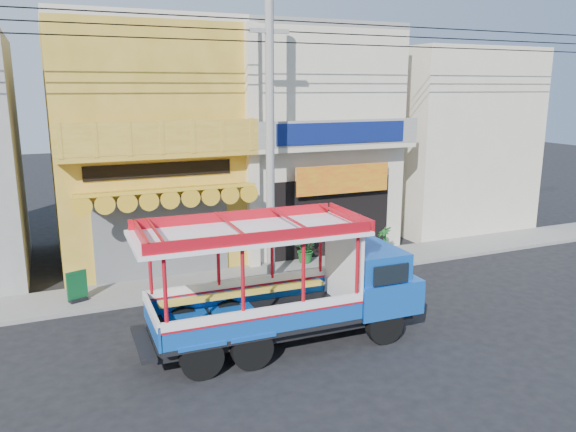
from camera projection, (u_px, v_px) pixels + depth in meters
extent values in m
plane|color=black|center=(351.00, 316.00, 15.13)|extent=(90.00, 90.00, 0.00)
cube|color=slate|center=(291.00, 271.00, 18.69)|extent=(30.00, 2.00, 0.12)
cube|color=#AB9226|center=(142.00, 146.00, 19.84)|extent=(6.00, 6.00, 8.00)
cube|color=#595B5E|center=(163.00, 237.00, 17.72)|extent=(4.20, 0.10, 2.60)
cube|color=#C48A17|center=(165.00, 190.00, 16.70)|extent=(5.20, 1.50, 0.31)
cube|color=#AB9226|center=(161.00, 155.00, 16.83)|extent=(6.00, 0.70, 0.18)
cube|color=#AB9226|center=(162.00, 137.00, 16.44)|extent=(6.00, 0.12, 0.95)
cube|color=black|center=(160.00, 170.00, 17.23)|extent=(4.50, 0.04, 0.45)
cube|color=beige|center=(135.00, 24.00, 18.92)|extent=(6.00, 6.00, 0.24)
cube|color=beige|center=(297.00, 140.00, 22.17)|extent=(6.00, 6.00, 8.00)
cube|color=black|center=(331.00, 217.00, 20.02)|extent=(4.60, 0.12, 2.80)
cube|color=gold|center=(343.00, 179.00, 19.58)|extent=(3.60, 0.05, 1.00)
cube|color=beige|center=(337.00, 147.00, 19.16)|extent=(6.00, 0.70, 0.18)
cube|color=gray|center=(342.00, 133.00, 18.78)|extent=(6.00, 0.12, 0.85)
cube|color=navy|center=(343.00, 133.00, 18.72)|extent=(4.80, 0.06, 0.70)
cube|color=gray|center=(297.00, 31.00, 21.24)|extent=(6.00, 6.00, 0.24)
cube|color=beige|center=(253.00, 151.00, 18.19)|extent=(0.35, 0.30, 8.00)
cube|color=beige|center=(440.00, 139.00, 24.92)|extent=(6.00, 6.00, 7.60)
cylinder|color=gray|center=(270.00, 140.00, 16.69)|extent=(0.26, 0.26, 9.00)
cube|color=gray|center=(269.00, 31.00, 15.99)|extent=(1.20, 0.12, 0.12)
cylinder|color=black|center=(301.00, 43.00, 16.45)|extent=(28.00, 0.04, 0.04)
cylinder|color=black|center=(301.00, 32.00, 16.38)|extent=(28.00, 0.04, 0.04)
cylinder|color=black|center=(301.00, 21.00, 16.31)|extent=(28.00, 0.04, 0.04)
cylinder|color=black|center=(384.00, 325.00, 13.45)|extent=(0.94, 0.28, 0.93)
cylinder|color=black|center=(349.00, 300.00, 15.05)|extent=(0.94, 0.28, 0.93)
cylinder|color=black|center=(252.00, 349.00, 12.22)|extent=(0.94, 0.28, 0.93)
cylinder|color=black|center=(229.00, 319.00, 13.81)|extent=(0.94, 0.28, 0.93)
cylinder|color=black|center=(202.00, 358.00, 11.80)|extent=(0.94, 0.28, 0.93)
cylinder|color=black|center=(184.00, 326.00, 13.40)|extent=(0.94, 0.28, 0.93)
cube|color=black|center=(284.00, 322.00, 13.41)|extent=(6.29, 1.67, 0.26)
cube|color=blue|center=(373.00, 288.00, 14.18)|extent=(1.72, 2.08, 0.84)
cube|color=blue|center=(369.00, 261.00, 13.97)|extent=(1.34, 1.91, 0.70)
cube|color=black|center=(392.00, 259.00, 14.22)|extent=(0.09, 1.64, 0.51)
cube|color=black|center=(254.00, 319.00, 13.08)|extent=(4.65, 2.14, 0.11)
cube|color=blue|center=(268.00, 322.00, 12.12)|extent=(4.61, 0.17, 0.56)
cube|color=white|center=(268.00, 311.00, 12.06)|extent=(4.61, 0.18, 0.20)
cube|color=blue|center=(241.00, 292.00, 13.90)|extent=(4.61, 0.17, 0.56)
cube|color=white|center=(241.00, 283.00, 13.84)|extent=(4.61, 0.18, 0.20)
cylinder|color=red|center=(165.00, 291.00, 11.11)|extent=(0.09, 0.09, 1.49)
cylinder|color=red|center=(150.00, 263.00, 12.85)|extent=(0.09, 0.09, 1.49)
cube|color=white|center=(343.00, 265.00, 13.70)|extent=(0.11, 1.89, 2.10)
cube|color=white|center=(249.00, 233.00, 12.58)|extent=(5.22, 2.39, 0.09)
cube|color=red|center=(248.00, 226.00, 12.54)|extent=(5.03, 2.29, 0.24)
cube|color=black|center=(78.00, 300.00, 15.87)|extent=(0.55, 0.42, 0.09)
cube|color=#0D4B23|center=(77.00, 285.00, 15.77)|extent=(0.57, 0.26, 0.80)
imported|color=#18571E|center=(305.00, 249.00, 19.35)|extent=(1.11, 1.09, 0.94)
imported|color=#18571E|center=(364.00, 251.00, 19.04)|extent=(0.69, 0.66, 0.98)
imported|color=#18571E|center=(384.00, 242.00, 19.95)|extent=(0.69, 0.69, 1.09)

